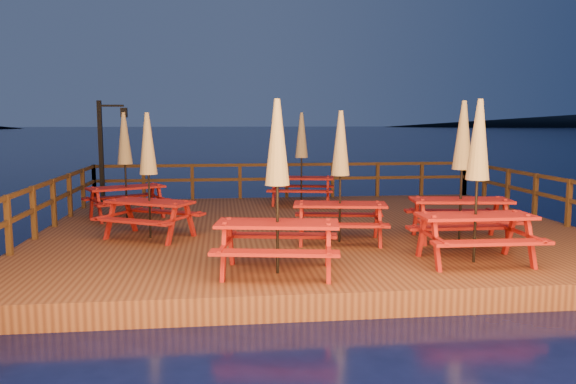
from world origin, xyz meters
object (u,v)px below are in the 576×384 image
object	(u,v)px
lamp_post	(106,142)
picnic_table_0	(125,164)
picnic_table_1	(477,179)
picnic_table_2	(301,157)

from	to	relation	value
lamp_post	picnic_table_0	xyz separation A→B (m)	(0.99, -2.82, -0.43)
lamp_post	picnic_table_1	size ratio (longest dim) A/B	1.08
lamp_post	picnic_table_1	bearing A→B (deg)	-46.66
picnic_table_2	lamp_post	bearing A→B (deg)	-178.92
lamp_post	picnic_table_1	distance (m)	11.15
picnic_table_1	picnic_table_2	size ratio (longest dim) A/B	1.05
lamp_post	picnic_table_0	world-z (taller)	lamp_post
picnic_table_2	picnic_table_1	bearing A→B (deg)	-62.09
picnic_table_0	picnic_table_1	size ratio (longest dim) A/B	0.94
picnic_table_0	picnic_table_2	size ratio (longest dim) A/B	0.99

